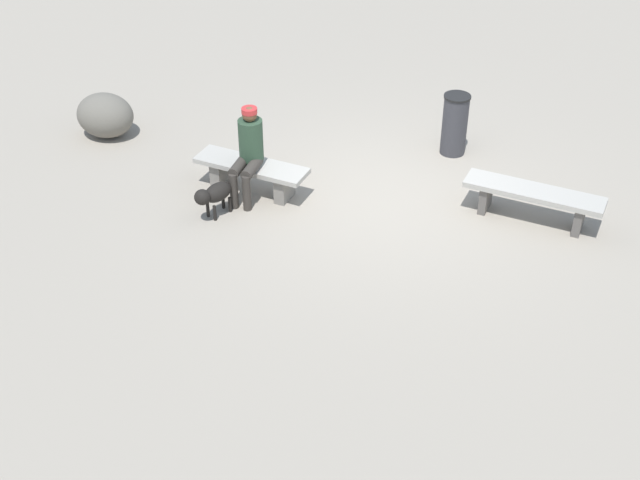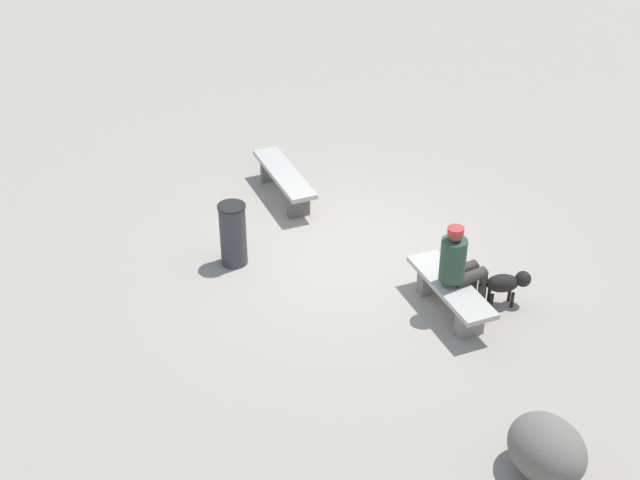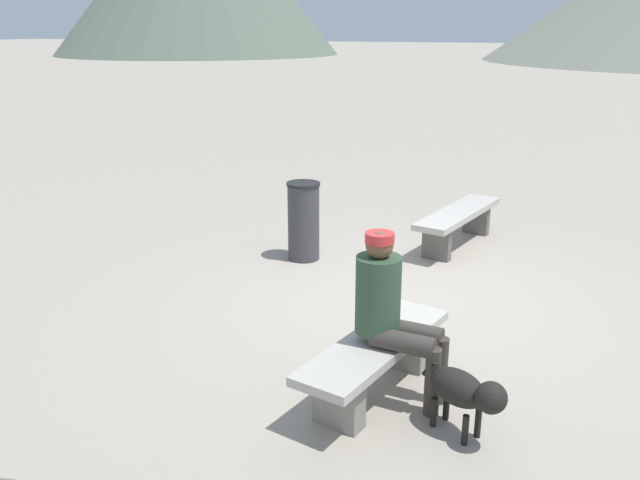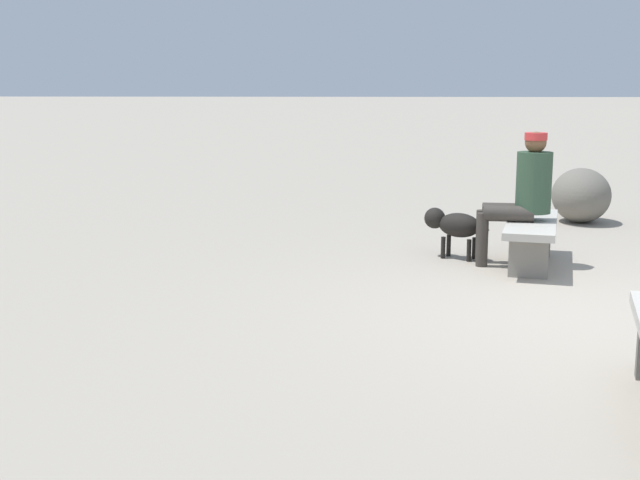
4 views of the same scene
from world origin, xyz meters
The scene contains 7 objects.
ground centered at (0.00, 0.00, -0.03)m, with size 210.00×210.00×0.06m, color #9E9384.
bench_left centered at (-1.93, 0.13, 0.34)m, with size 1.82×0.80×0.46m.
bench_right centered at (1.80, 0.19, 0.30)m, with size 1.63×0.79×0.43m.
seated_person centered at (1.79, 0.29, 0.71)m, with size 0.37×0.68×1.26m.
dog centered at (2.10, 0.90, 0.34)m, with size 0.44×0.61×0.49m.
trash_bin centered at (-0.79, -1.46, 0.46)m, with size 0.39×0.39×0.92m.
boulder centered at (4.39, -0.90, 0.34)m, with size 0.88×0.71×0.67m, color #6B665B.
Camera 1 is at (-1.18, 9.74, 6.16)m, focal length 47.89 mm.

